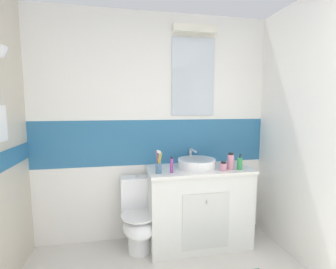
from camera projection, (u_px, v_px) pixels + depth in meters
wall_back_tiled at (154, 127)px, 2.73m from camera, size 3.20×0.20×2.50m
vanity_cabinet at (198, 206)px, 2.62m from camera, size 1.09×0.53×0.85m
sink_basin at (197, 163)px, 2.55m from camera, size 0.40×0.44×0.18m
toilet at (139, 217)px, 2.51m from camera, size 0.37×0.50×0.76m
toothbrush_cup at (159, 166)px, 2.35m from camera, size 0.06×0.06×0.23m
soap_dispenser at (240, 164)px, 2.49m from camera, size 0.05×0.05×0.16m
toothpaste_tube_upright at (172, 165)px, 2.36m from camera, size 0.03×0.03×0.16m
mouthwash_bottle at (231, 161)px, 2.50m from camera, size 0.07×0.07×0.17m
hair_gel_jar at (223, 166)px, 2.45m from camera, size 0.07×0.07×0.09m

